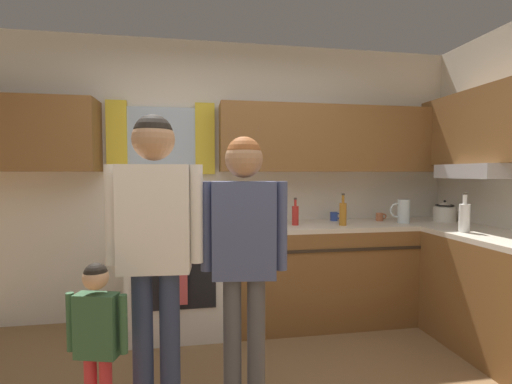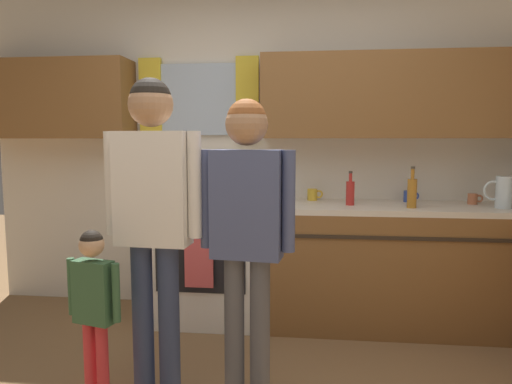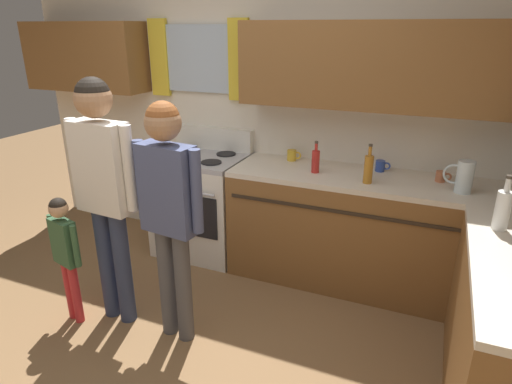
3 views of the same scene
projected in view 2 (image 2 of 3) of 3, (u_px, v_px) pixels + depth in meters
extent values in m
cube|color=silver|center=(268.00, 148.00, 3.78)|extent=(4.60, 0.10, 2.60)
cube|color=silver|center=(199.00, 100.00, 3.73)|extent=(0.61, 0.03, 0.56)
cube|color=yellow|center=(151.00, 100.00, 3.76)|extent=(0.18, 0.04, 0.66)
cube|color=yellow|center=(247.00, 99.00, 3.68)|extent=(0.18, 0.04, 0.66)
cube|color=brown|center=(56.00, 100.00, 3.72)|extent=(1.22, 0.32, 0.62)
cube|color=brown|center=(421.00, 96.00, 3.40)|extent=(2.33, 0.32, 0.62)
cube|color=brown|center=(420.00, 269.00, 3.39)|extent=(2.32, 0.62, 0.86)
cube|color=beige|center=(422.00, 208.00, 3.34)|extent=(2.32, 0.62, 0.04)
cube|color=#2D2319|center=(433.00, 239.00, 3.05)|extent=(2.20, 0.01, 0.02)
cube|color=silver|center=(210.00, 263.00, 3.57)|extent=(0.76, 0.62, 0.86)
cube|color=black|center=(200.00, 268.00, 3.25)|extent=(0.64, 0.01, 0.36)
cylinder|color=#ADADB2|center=(199.00, 237.00, 3.20)|extent=(0.64, 0.02, 0.02)
cube|color=#ADADB2|center=(209.00, 205.00, 3.52)|extent=(0.76, 0.62, 0.04)
cube|color=silver|center=(216.00, 185.00, 3.77)|extent=(0.76, 0.08, 0.20)
cylinder|color=black|center=(180.00, 203.00, 3.40)|extent=(0.17, 0.17, 0.01)
cylinder|color=black|center=(231.00, 204.00, 3.36)|extent=(0.17, 0.17, 0.01)
cylinder|color=black|center=(189.00, 199.00, 3.67)|extent=(0.17, 0.17, 0.01)
cylinder|color=black|center=(237.00, 199.00, 3.63)|extent=(0.17, 0.17, 0.01)
cube|color=#CC4C4C|center=(199.00, 263.00, 3.21)|extent=(0.20, 0.02, 0.34)
cylinder|color=#B27223|center=(412.00, 193.00, 3.21)|extent=(0.06, 0.06, 0.20)
cylinder|color=#B27223|center=(413.00, 174.00, 3.19)|extent=(0.02, 0.02, 0.07)
cylinder|color=#3F382D|center=(413.00, 168.00, 3.19)|extent=(0.03, 0.03, 0.02)
cylinder|color=red|center=(350.00, 193.00, 3.34)|extent=(0.06, 0.06, 0.17)
cylinder|color=red|center=(351.00, 177.00, 3.33)|extent=(0.02, 0.02, 0.06)
cylinder|color=#3F382D|center=(351.00, 172.00, 3.33)|extent=(0.03, 0.03, 0.02)
cylinder|color=#B76642|center=(472.00, 199.00, 3.39)|extent=(0.07, 0.07, 0.08)
torus|color=#B76642|center=(479.00, 199.00, 3.39)|extent=(0.06, 0.01, 0.06)
cylinder|color=#2D479E|center=(408.00, 196.00, 3.52)|extent=(0.07, 0.07, 0.08)
torus|color=#2D479E|center=(415.00, 196.00, 3.51)|extent=(0.06, 0.01, 0.06)
cylinder|color=gold|center=(312.00, 195.00, 3.61)|extent=(0.08, 0.08, 0.09)
torus|color=gold|center=(319.00, 194.00, 3.60)|extent=(0.06, 0.01, 0.06)
cylinder|color=silver|center=(504.00, 192.00, 3.19)|extent=(0.11, 0.11, 0.22)
torus|color=silver|center=(494.00, 190.00, 3.20)|extent=(0.14, 0.02, 0.14)
cylinder|color=#2D3856|center=(169.00, 322.00, 2.46)|extent=(0.11, 0.11, 0.83)
cylinder|color=#2D3856|center=(143.00, 320.00, 2.48)|extent=(0.11, 0.11, 0.83)
cube|color=white|center=(153.00, 189.00, 2.39)|extent=(0.39, 0.19, 0.58)
cylinder|color=white|center=(195.00, 185.00, 2.35)|extent=(0.07, 0.07, 0.54)
cylinder|color=white|center=(112.00, 183.00, 2.43)|extent=(0.07, 0.07, 0.54)
sphere|color=#A87A56|center=(151.00, 104.00, 2.34)|extent=(0.23, 0.23, 0.23)
sphere|color=black|center=(150.00, 99.00, 2.34)|extent=(0.21, 0.21, 0.21)
cylinder|color=#4C4C51|center=(260.00, 332.00, 2.39)|extent=(0.10, 0.10, 0.77)
cylinder|color=#4C4C51|center=(234.00, 329.00, 2.43)|extent=(0.10, 0.10, 0.77)
cube|color=#47517A|center=(247.00, 204.00, 2.34)|extent=(0.37, 0.19, 0.55)
cylinder|color=#47517A|center=(289.00, 201.00, 2.29)|extent=(0.07, 0.07, 0.50)
cylinder|color=#47517A|center=(207.00, 199.00, 2.38)|extent=(0.07, 0.07, 0.50)
sphere|color=#A87A56|center=(247.00, 124.00, 2.29)|extent=(0.21, 0.21, 0.21)
sphere|color=brown|center=(247.00, 119.00, 2.29)|extent=(0.20, 0.20, 0.20)
cylinder|color=red|center=(103.00, 367.00, 2.36)|extent=(0.06, 0.06, 0.45)
cylinder|color=red|center=(90.00, 364.00, 2.39)|extent=(0.06, 0.06, 0.45)
cube|color=#335938|center=(94.00, 292.00, 2.33)|extent=(0.22, 0.14, 0.32)
cylinder|color=#335938|center=(116.00, 293.00, 2.28)|extent=(0.04, 0.04, 0.29)
cylinder|color=#335938|center=(72.00, 286.00, 2.38)|extent=(0.04, 0.04, 0.29)
sphere|color=tan|center=(92.00, 245.00, 2.30)|extent=(0.12, 0.12, 0.12)
sphere|color=black|center=(91.00, 242.00, 2.30)|extent=(0.11, 0.11, 0.11)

